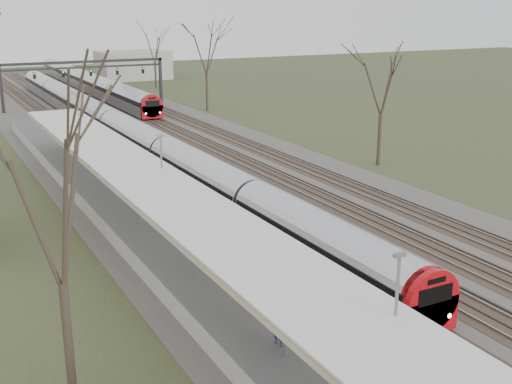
% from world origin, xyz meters
% --- Properties ---
extents(track_bed, '(24.00, 160.00, 0.22)m').
position_xyz_m(track_bed, '(0.26, 55.00, 0.06)').
color(track_bed, '#474442').
rests_on(track_bed, ground).
extents(platform, '(3.50, 69.00, 1.00)m').
position_xyz_m(platform, '(-9.05, 37.50, 0.50)').
color(platform, '#9E9B93').
rests_on(platform, ground).
extents(canopy, '(4.10, 50.00, 3.11)m').
position_xyz_m(canopy, '(-9.05, 32.99, 3.93)').
color(canopy, slate).
rests_on(canopy, platform).
extents(signal_gantry, '(21.00, 0.59, 6.08)m').
position_xyz_m(signal_gantry, '(0.29, 84.99, 4.91)').
color(signal_gantry, black).
rests_on(signal_gantry, ground).
extents(tree_west_near, '(5.00, 5.00, 10.30)m').
position_xyz_m(tree_west_near, '(-16.00, 20.00, 7.29)').
color(tree_west_near, '#2D231C').
rests_on(tree_west_near, ground).
extents(tree_east_far, '(5.00, 5.00, 10.30)m').
position_xyz_m(tree_east_far, '(14.00, 42.00, 7.29)').
color(tree_east_far, '#2D231C').
rests_on(tree_east_far, ground).
extents(train_near, '(2.62, 90.21, 3.05)m').
position_xyz_m(train_near, '(-2.50, 62.60, 1.48)').
color(train_near, '#A1A4AB').
rests_on(train_near, ground).
extents(train_far, '(2.62, 60.21, 3.05)m').
position_xyz_m(train_far, '(4.50, 101.06, 1.48)').
color(train_far, '#A1A4AB').
rests_on(train_far, ground).
extents(passenger, '(0.56, 0.73, 1.80)m').
position_xyz_m(passenger, '(-8.86, 18.79, 1.90)').
color(passenger, '#293150').
rests_on(passenger, platform).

